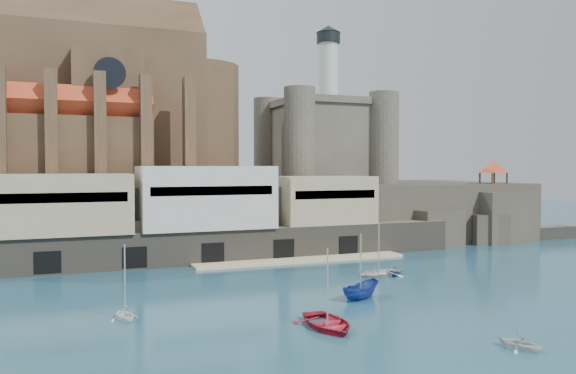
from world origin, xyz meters
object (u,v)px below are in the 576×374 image
(church, at_px, (91,109))
(boat_1, at_px, (520,349))
(boat_2, at_px, (361,299))
(boat_0, at_px, (327,328))
(pavilion, at_px, (493,168))
(castle_keep, at_px, (323,137))

(church, xyz_separation_m, boat_1, (25.95, -63.85, -22.13))
(church, distance_m, boat_2, 56.19)
(boat_0, relative_size, boat_1, 2.06)
(boat_0, bearing_deg, church, 107.49)
(church, height_order, pavilion, church)
(castle_keep, relative_size, boat_1, 9.20)
(boat_0, bearing_deg, pavilion, 38.41)
(castle_keep, height_order, pavilion, castle_keep)
(castle_keep, bearing_deg, pavilion, -30.18)
(castle_keep, distance_m, pavilion, 30.50)
(boat_0, height_order, boat_1, boat_0)
(castle_keep, distance_m, boat_1, 67.21)
(castle_keep, xyz_separation_m, boat_2, (-17.30, -45.52, -18.31))
(pavilion, bearing_deg, church, 166.52)
(boat_2, bearing_deg, boat_0, 109.82)
(castle_keep, distance_m, boat_2, 52.02)
(pavilion, distance_m, boat_2, 54.37)
(pavilion, relative_size, boat_1, 2.01)
(boat_1, bearing_deg, pavilion, 27.08)
(boat_2, bearing_deg, castle_keep, -47.61)
(church, bearing_deg, boat_1, -67.89)
(church, relative_size, boat_2, 9.04)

